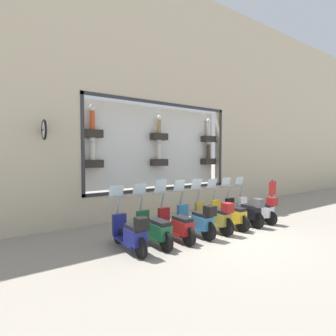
% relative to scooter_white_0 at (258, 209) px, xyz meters
% --- Properties ---
extents(ground_plane, '(120.00, 120.00, 0.00)m').
position_rel_scooter_white_0_xyz_m(ground_plane, '(-0.39, 2.11, -0.47)').
color(ground_plane, gray).
extents(building_facade, '(1.23, 36.00, 9.39)m').
position_rel_scooter_white_0_xyz_m(building_facade, '(3.21, 2.11, 4.35)').
color(building_facade, beige).
rests_on(building_facade, ground_plane).
extents(scooter_white_0, '(1.80, 0.61, 1.59)m').
position_rel_scooter_white_0_xyz_m(scooter_white_0, '(0.00, 0.00, 0.00)').
color(scooter_white_0, black).
rests_on(scooter_white_0, ground_plane).
extents(scooter_black_1, '(1.81, 0.60, 1.60)m').
position_rel_scooter_white_0_xyz_m(scooter_black_1, '(0.01, 0.73, 0.01)').
color(scooter_black_1, black).
rests_on(scooter_black_1, ground_plane).
extents(scooter_yellow_2, '(1.81, 0.60, 1.58)m').
position_rel_scooter_white_0_xyz_m(scooter_yellow_2, '(0.07, 1.46, -0.03)').
color(scooter_yellow_2, black).
rests_on(scooter_yellow_2, ground_plane).
extents(scooter_olive_3, '(1.81, 0.61, 1.63)m').
position_rel_scooter_white_0_xyz_m(scooter_olive_3, '(0.01, 2.19, 0.02)').
color(scooter_olive_3, black).
rests_on(scooter_olive_3, ground_plane).
extents(scooter_teal_4, '(1.81, 0.60, 1.62)m').
position_rel_scooter_white_0_xyz_m(scooter_teal_4, '(0.01, 2.92, 0.02)').
color(scooter_teal_4, black).
rests_on(scooter_teal_4, ground_plane).
extents(scooter_red_5, '(1.80, 0.60, 1.68)m').
position_rel_scooter_white_0_xyz_m(scooter_red_5, '(0.07, 3.65, -0.03)').
color(scooter_red_5, black).
rests_on(scooter_red_5, ground_plane).
extents(scooter_green_6, '(1.80, 0.61, 1.61)m').
position_rel_scooter_white_0_xyz_m(scooter_green_6, '(0.07, 4.37, -0.03)').
color(scooter_green_6, black).
rests_on(scooter_green_6, ground_plane).
extents(scooter_navy_7, '(1.80, 0.61, 1.59)m').
position_rel_scooter_white_0_xyz_m(scooter_navy_7, '(0.00, 5.10, 0.00)').
color(scooter_navy_7, black).
rests_on(scooter_navy_7, ground_plane).
extents(shop_sign_post, '(0.36, 0.45, 1.42)m').
position_rel_scooter_white_0_xyz_m(shop_sign_post, '(0.38, -1.40, 0.28)').
color(shop_sign_post, '#232326').
rests_on(shop_sign_post, ground_plane).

